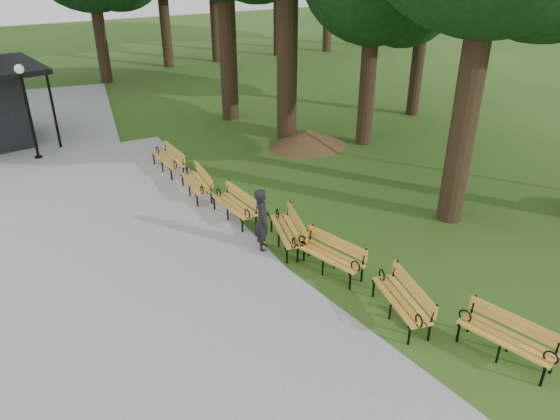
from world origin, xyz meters
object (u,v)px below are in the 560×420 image
lamp_post (24,93)px  bench_2 (329,256)px  bench_4 (234,206)px  bench_5 (196,183)px  bench_1 (401,300)px  dirt_mound (308,138)px  bench_0 (506,339)px  bench_3 (287,231)px  person (262,220)px  bench_6 (168,160)px

lamp_post → bench_2: bearing=-66.6°
bench_4 → bench_5: (-0.34, 2.04, 0.00)m
bench_1 → bench_4: same height
dirt_mound → bench_0: bench_0 is taller
bench_4 → bench_3: bearing=11.3°
person → lamp_post: size_ratio=0.49×
bench_0 → bench_3: (-1.44, 5.65, 0.00)m
bench_0 → lamp_post: bearing=-172.9°
person → bench_5: 3.91m
bench_3 → bench_4: same height
bench_3 → bench_5: 4.15m
bench_0 → bench_1: size_ratio=1.00×
bench_5 → bench_6: same height
bench_4 → bench_5: bearing=-174.6°
lamp_post → dirt_mound: lamp_post is taller
bench_1 → bench_6: bearing=-157.3°
bench_5 → lamp_post: bearing=-141.5°
bench_4 → bench_6: 4.40m
lamp_post → bench_3: 11.21m
person → bench_1: 4.11m
bench_3 → bench_4: bearing=-148.9°
dirt_mound → bench_4: (-5.15, -4.13, 0.09)m
bench_3 → bench_6: (-0.99, 6.39, 0.00)m
bench_1 → bench_4: size_ratio=1.00×
person → bench_2: bearing=-131.1°
lamp_post → bench_2: size_ratio=1.81×
lamp_post → bench_5: size_ratio=1.81×
dirt_mound → bench_3: 7.67m
dirt_mound → bench_6: (-5.59, 0.25, 0.09)m
dirt_mound → lamp_post: bearing=157.8°
person → bench_4: bearing=19.9°
bench_0 → bench_5: size_ratio=1.00×
bench_2 → bench_6: 8.04m
dirt_mound → bench_2: size_ratio=1.41×
dirt_mound → bench_4: bearing=-141.3°
lamp_post → bench_6: (3.75, -3.57, -2.00)m
bench_2 → bench_5: (-1.14, 5.61, 0.00)m
dirt_mound → bench_1: bench_1 is taller
bench_3 → person: bearing=-90.0°
bench_2 → bench_6: (-1.24, 7.95, 0.00)m
bench_3 → bench_6: same height
bench_1 → bench_2: bearing=-158.2°
bench_6 → bench_3: bearing=6.6°
person → bench_4: size_ratio=0.89×
dirt_mound → bench_0: (-3.15, -11.79, 0.09)m
bench_0 → bench_3: same height
person → bench_6: size_ratio=0.89×
bench_2 → bench_3: bearing=174.0°
bench_1 → bench_4: bearing=-155.2°
bench_1 → bench_3: (-0.54, 3.75, 0.00)m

